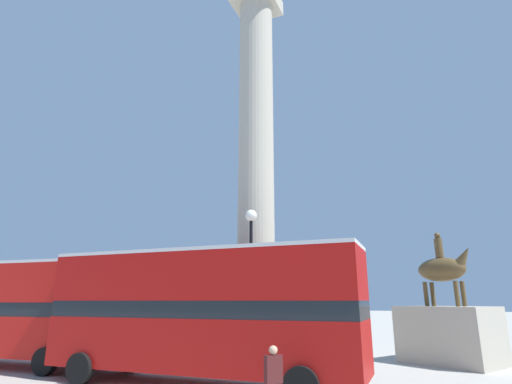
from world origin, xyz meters
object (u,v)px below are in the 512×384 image
at_px(monument_column, 256,201).
at_px(bus_b, 201,309).
at_px(street_lamp, 251,267).
at_px(equestrian_statue, 449,327).
at_px(bus_a, 2,308).
at_px(pedestrian_near_lamp, 273,378).

distance_m(monument_column, bus_b, 7.91).
height_order(bus_b, street_lamp, street_lamp).
xyz_separation_m(bus_b, equestrian_statue, (7.83, 8.29, -0.87)).
height_order(bus_a, pedestrian_near_lamp, bus_a).
relative_size(monument_column, street_lamp, 3.32).
bearing_deg(bus_b, monument_column, 93.18).
height_order(monument_column, pedestrian_near_lamp, monument_column).
distance_m(street_lamp, pedestrian_near_lamp, 7.12).
xyz_separation_m(bus_b, pedestrian_near_lamp, (3.65, -2.67, -1.52)).
distance_m(bus_a, equestrian_statue, 19.92).
height_order(bus_a, street_lamp, street_lamp).
bearing_deg(equestrian_statue, street_lamp, -114.84).
relative_size(bus_b, equestrian_statue, 1.90).
xyz_separation_m(equestrian_statue, pedestrian_near_lamp, (-4.18, -10.96, -0.65)).
bearing_deg(pedestrian_near_lamp, equestrian_statue, 18.18).
bearing_deg(equestrian_statue, pedestrian_near_lamp, -82.03).
xyz_separation_m(monument_column, street_lamp, (1.06, -2.99, -3.61)).
distance_m(bus_a, pedestrian_near_lamp, 14.36).
xyz_separation_m(street_lamp, pedestrian_near_lamp, (3.10, -5.61, -3.11)).
distance_m(bus_b, equestrian_statue, 11.43).
relative_size(bus_b, pedestrian_near_lamp, 6.70).
bearing_deg(bus_b, pedestrian_near_lamp, -37.99).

